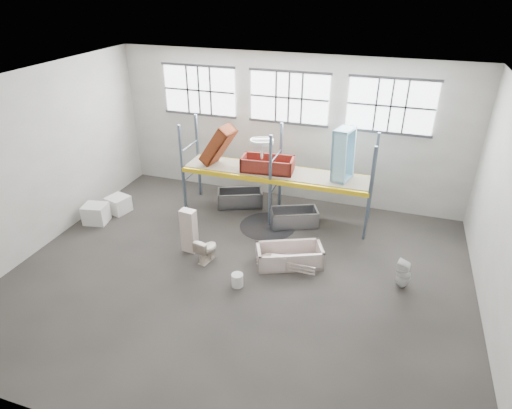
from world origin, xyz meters
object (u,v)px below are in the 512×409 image
at_px(steel_tub_left, 240,198).
at_px(bucket, 237,280).
at_px(steel_tub_right, 294,217).
at_px(rust_tub_flat, 268,164).
at_px(toilet_beige, 207,249).
at_px(blue_tub_upright, 343,155).
at_px(carton_near, 96,214).
at_px(toilet_white, 404,274).
at_px(bathtub_beige, 289,256).
at_px(cistern_tall, 189,231).

bearing_deg(steel_tub_left, bucket, -70.83).
xyz_separation_m(steel_tub_right, rust_tub_flat, (-1.02, 0.41, 1.55)).
height_order(toilet_beige, steel_tub_left, toilet_beige).
relative_size(blue_tub_upright, carton_near, 2.23).
bearing_deg(toilet_beige, toilet_white, -161.41).
bearing_deg(rust_tub_flat, toilet_white, -30.04).
height_order(steel_tub_left, steel_tub_right, steel_tub_left).
bearing_deg(toilet_white, bathtub_beige, -78.19).
distance_m(toilet_beige, steel_tub_right, 3.24).
bearing_deg(steel_tub_left, toilet_white, -27.63).
bearing_deg(steel_tub_right, carton_near, -163.45).
bearing_deg(rust_tub_flat, bathtub_beige, -60.44).
height_order(cistern_tall, blue_tub_upright, blue_tub_upright).
distance_m(toilet_white, steel_tub_right, 4.03).
bearing_deg(steel_tub_left, carton_near, -147.75).
xyz_separation_m(toilet_beige, steel_tub_left, (-0.24, 3.38, -0.09)).
bearing_deg(blue_tub_upright, steel_tub_left, 176.38).
xyz_separation_m(rust_tub_flat, bucket, (0.38, -3.86, -1.64)).
relative_size(toilet_beige, blue_tub_upright, 0.46).
xyz_separation_m(steel_tub_left, steel_tub_right, (2.10, -0.73, -0.01)).
distance_m(bathtub_beige, cistern_tall, 2.95).
bearing_deg(steel_tub_left, toilet_beige, -85.90).
bearing_deg(bucket, toilet_white, 17.79).
xyz_separation_m(toilet_beige, steel_tub_right, (1.85, 2.66, -0.09)).
xyz_separation_m(steel_tub_right, bucket, (-0.64, -3.46, -0.09)).
bearing_deg(carton_near, blue_tub_upright, 17.42).
bearing_deg(bathtub_beige, rust_tub_flat, 95.89).
distance_m(steel_tub_left, carton_near, 4.78).
xyz_separation_m(bathtub_beige, rust_tub_flat, (-1.41, 2.49, 1.56)).
height_order(toilet_white, steel_tub_right, toilet_white).
relative_size(bathtub_beige, steel_tub_left, 1.18).
height_order(bathtub_beige, toilet_beige, toilet_beige).
height_order(bathtub_beige, rust_tub_flat, rust_tub_flat).
height_order(steel_tub_left, carton_near, carton_near).
bearing_deg(rust_tub_flat, carton_near, -156.45).
xyz_separation_m(toilet_beige, cistern_tall, (-0.66, 0.31, 0.29)).
relative_size(toilet_beige, steel_tub_left, 0.48).
xyz_separation_m(toilet_white, rust_tub_flat, (-4.43, 2.56, 1.43)).
xyz_separation_m(bathtub_beige, blue_tub_upright, (0.91, 2.60, 2.13)).
distance_m(bathtub_beige, rust_tub_flat, 3.26).
bearing_deg(toilet_white, bucket, -59.12).
distance_m(cistern_tall, carton_near, 3.67).
xyz_separation_m(steel_tub_right, blue_tub_upright, (1.30, 0.51, 2.12)).
height_order(bathtub_beige, steel_tub_right, steel_tub_right).
height_order(bathtub_beige, cistern_tall, cistern_tall).
bearing_deg(blue_tub_upright, toilet_beige, -134.90).
bearing_deg(steel_tub_left, bathtub_beige, -48.49).
relative_size(bathtub_beige, carton_near, 2.50).
distance_m(cistern_tall, steel_tub_right, 3.47).
distance_m(bathtub_beige, steel_tub_left, 3.76).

